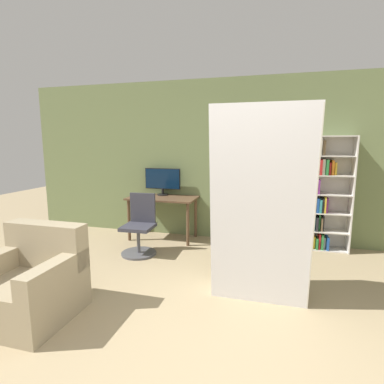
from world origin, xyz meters
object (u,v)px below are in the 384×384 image
armchair (31,283)px  mattress_far (262,204)px  office_chair (140,230)px  bookshelf (325,195)px  mattress_near (262,208)px  monitor (163,180)px

armchair → mattress_far: bearing=25.3°
office_chair → armchair: bearing=-99.6°
armchair → bookshelf: bearing=42.4°
office_chair → mattress_near: size_ratio=0.44×
mattress_near → monitor: bearing=132.5°
bookshelf → mattress_near: bearing=-114.2°
bookshelf → mattress_far: mattress_far is taller
office_chair → mattress_near: bearing=-29.1°
mattress_near → mattress_far: bearing=90.0°
monitor → office_chair: monitor is taller
mattress_far → armchair: mattress_far is taller
bookshelf → mattress_near: size_ratio=0.87×
mattress_near → mattress_far: same height
mattress_near → bookshelf: bearing=65.8°
mattress_far → monitor: bearing=135.8°
office_chair → bookshelf: (2.67, 0.93, 0.50)m
office_chair → mattress_far: mattress_far is taller
mattress_far → mattress_near: bearing=-90.0°
bookshelf → mattress_far: bearing=-116.8°
mattress_near → mattress_far: (0.00, 0.21, 0.00)m
office_chair → mattress_far: size_ratio=0.44×
monitor → armchair: size_ratio=0.76×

